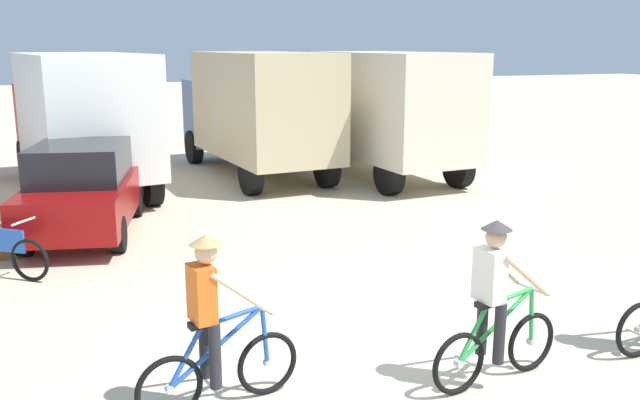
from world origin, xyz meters
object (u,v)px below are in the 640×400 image
cyclist_cowboy_hat (495,309)px  bicycle_spare (2,254)px  box_truck_tan_camper (256,108)px  sedan_parked (83,189)px  box_truck_cream_rv (380,108)px  cyclist_orange_shirt (213,330)px  box_truck_white_box (80,116)px

cyclist_cowboy_hat → bicycle_spare: size_ratio=1.29×
box_truck_tan_camper → sedan_parked: 6.68m
bicycle_spare → box_truck_cream_rv: bearing=32.2°
box_truck_tan_camper → cyclist_orange_shirt: (-3.64, -11.90, -1.03)m
box_truck_cream_rv → bicycle_spare: 10.85m
sedan_parked → bicycle_spare: sedan_parked is taller
box_truck_tan_camper → cyclist_orange_shirt: bearing=-107.0°
cyclist_orange_shirt → sedan_parked: bearing=97.9°
sedan_parked → box_truck_white_box: bearing=88.6°
box_truck_white_box → box_truck_cream_rv: same height
box_truck_white_box → box_truck_cream_rv: 7.72m
cyclist_orange_shirt → bicycle_spare: size_ratio=1.29×
box_truck_white_box → bicycle_spare: bearing=-102.5°
box_truck_white_box → sedan_parked: size_ratio=1.57×
box_truck_tan_camper → cyclist_orange_shirt: 12.49m
box_truck_white_box → cyclist_cowboy_hat: box_truck_white_box is taller
box_truck_white_box → bicycle_spare: size_ratio=4.97×
box_truck_white_box → cyclist_cowboy_hat: 12.45m
box_truck_cream_rv → cyclist_orange_shirt: 12.75m
cyclist_cowboy_hat → bicycle_spare: (-5.19, 5.51, -0.45)m
bicycle_spare → sedan_parked: bearing=59.5°
box_truck_white_box → cyclist_orange_shirt: bearing=-85.4°
cyclist_cowboy_hat → box_truck_white_box: bearing=107.8°
box_truck_white_box → cyclist_cowboy_hat: size_ratio=3.87×
cyclist_orange_shirt → cyclist_cowboy_hat: 2.93m
box_truck_white_box → cyclist_orange_shirt: (0.91, -11.31, -1.03)m
box_truck_white_box → box_truck_cream_rv: (7.69, -0.57, 0.00)m
cyclist_cowboy_hat → bicycle_spare: cyclist_cowboy_hat is taller
sedan_parked → cyclist_cowboy_hat: (3.89, -7.70, -0.04)m
sedan_parked → cyclist_orange_shirt: 7.28m
box_truck_tan_camper → sedan_parked: bearing=-134.7°
box_truck_cream_rv → cyclist_orange_shirt: (-6.79, -10.74, -1.03)m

